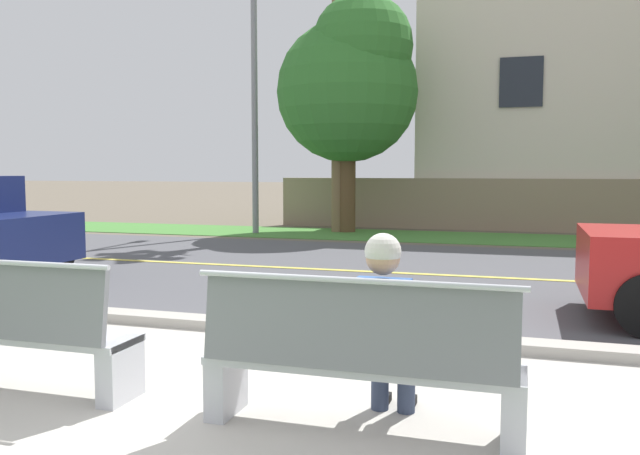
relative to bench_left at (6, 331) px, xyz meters
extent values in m
plane|color=#665B4C|center=(1.33, 7.87, -0.46)|extent=(140.00, 140.00, 0.00)
cube|color=#B7B2A8|center=(1.33, 0.27, -0.46)|extent=(44.00, 3.60, 0.01)
cube|color=#ADA89E|center=(1.33, 2.22, -0.41)|extent=(44.00, 0.30, 0.11)
cube|color=#515156|center=(1.33, 6.37, -0.46)|extent=(52.00, 8.00, 0.01)
cube|color=#E0CC4C|center=(1.33, 6.37, -0.45)|extent=(48.00, 0.14, 0.01)
cube|color=#478438|center=(1.33, 12.20, -0.45)|extent=(48.00, 2.80, 0.02)
cube|color=silver|center=(0.92, 0.07, -0.24)|extent=(0.14, 0.40, 0.45)
cube|color=silver|center=(0.00, 0.07, -0.04)|extent=(1.98, 0.44, 0.05)
cube|color=silver|center=(1.73, 0.07, -0.24)|extent=(0.14, 0.40, 0.45)
cube|color=silver|center=(3.57, 0.07, -0.24)|extent=(0.14, 0.40, 0.45)
cube|color=silver|center=(2.65, 0.07, -0.04)|extent=(1.98, 0.44, 0.05)
cube|color=slate|center=(2.65, -0.13, 0.25)|extent=(1.90, 0.12, 0.52)
cylinder|color=silver|center=(2.65, -0.14, 0.53)|extent=(1.98, 0.04, 0.04)
cylinder|color=#333D56|center=(2.69, 0.26, 0.05)|extent=(0.15, 0.42, 0.15)
cylinder|color=#333D56|center=(2.87, 0.26, 0.05)|extent=(0.15, 0.42, 0.15)
cylinder|color=#333D56|center=(2.69, 0.45, -0.25)|extent=(0.12, 0.12, 0.43)
cube|color=black|center=(2.69, 0.53, -0.43)|extent=(0.09, 0.24, 0.07)
cylinder|color=#333D56|center=(2.87, 0.45, -0.25)|extent=(0.12, 0.12, 0.43)
cube|color=black|center=(2.87, 0.53, -0.43)|extent=(0.09, 0.24, 0.07)
cube|color=#33599E|center=(2.78, 0.07, 0.25)|extent=(0.34, 0.20, 0.52)
cylinder|color=#33599E|center=(2.57, 0.09, 0.27)|extent=(0.09, 0.09, 0.46)
cylinder|color=#33599E|center=(3.00, 0.09, 0.27)|extent=(0.09, 0.09, 0.46)
sphere|color=tan|center=(2.78, 0.08, 0.64)|extent=(0.21, 0.21, 0.21)
sphere|color=beige|center=(2.78, 0.08, 0.68)|extent=(0.22, 0.22, 0.22)
cylinder|color=black|center=(4.78, 4.81, -0.14)|extent=(0.64, 0.18, 0.64)
cylinder|color=black|center=(-3.49, 4.81, -0.14)|extent=(0.64, 0.18, 0.64)
cylinder|color=gray|center=(-3.00, 11.80, 3.11)|extent=(0.16, 0.16, 7.15)
cylinder|color=brown|center=(-0.83, 12.80, 0.68)|extent=(0.45, 0.45, 2.28)
sphere|color=#33752D|center=(-0.83, 12.80, 3.19)|extent=(3.65, 3.65, 3.65)
sphere|color=#33752D|center=(-0.38, 12.52, 4.28)|extent=(2.56, 2.56, 2.56)
cylinder|color=brown|center=(-1.07, 12.74, 4.02)|extent=(0.32, 0.32, 8.97)
cube|color=gray|center=(3.33, 14.46, 0.24)|extent=(13.00, 0.36, 1.40)
cube|color=beige|center=(5.72, 17.66, 3.11)|extent=(10.11, 6.40, 7.14)
cube|color=#232833|center=(3.44, 14.43, 3.46)|extent=(1.10, 0.06, 1.30)
camera|label=1|loc=(3.60, -3.82, 1.17)|focal=36.92mm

